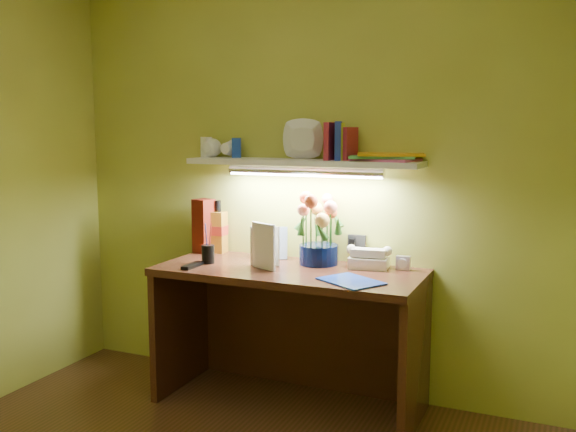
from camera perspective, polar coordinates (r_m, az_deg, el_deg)
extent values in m
cube|color=#33170D|center=(3.48, 0.08, -10.75)|extent=(1.40, 0.60, 0.75)
cube|color=silver|center=(3.40, 10.22, -4.13)|extent=(0.07, 0.04, 0.07)
cube|color=#61160C|center=(3.82, -7.48, -0.88)|extent=(0.13, 0.13, 0.32)
cylinder|color=black|center=(3.52, -7.13, -2.82)|extent=(0.07, 0.07, 0.17)
cube|color=black|center=(3.45, -8.49, -4.37)|extent=(0.05, 0.16, 0.02)
cube|color=blue|center=(3.11, 5.61, -5.79)|extent=(0.36, 0.33, 0.01)
imported|color=beige|center=(3.45, -3.37, -2.64)|extent=(0.16, 0.05, 0.21)
imported|color=white|center=(3.42, -3.19, -2.47)|extent=(0.17, 0.09, 0.24)
cube|color=white|center=(3.46, 1.25, 4.79)|extent=(1.30, 0.25, 0.03)
imported|color=white|center=(3.72, -7.21, 5.83)|extent=(0.11, 0.11, 0.09)
imported|color=white|center=(3.67, -5.66, 5.91)|extent=(0.11, 0.11, 0.10)
imported|color=white|center=(3.47, 1.29, 5.49)|extent=(0.28, 0.28, 0.05)
cube|color=white|center=(3.76, -7.27, 6.10)|extent=(0.06, 0.06, 0.12)
cube|color=blue|center=(3.68, -4.59, 6.06)|extent=(0.06, 0.06, 0.11)
cube|color=#B1283B|center=(3.41, 3.74, 6.65)|extent=(0.03, 0.14, 0.20)
cube|color=gold|center=(3.41, 4.79, 6.61)|extent=(0.07, 0.12, 0.19)
cube|color=#2035A4|center=(3.40, 4.50, 6.68)|extent=(0.07, 0.15, 0.20)
cube|color=#207A3E|center=(3.40, 4.60, 6.46)|extent=(0.03, 0.12, 0.18)
cube|color=#B1283B|center=(3.40, 5.57, 6.41)|extent=(0.05, 0.12, 0.17)
cube|color=#DB549A|center=(3.36, 8.70, 4.97)|extent=(0.35, 0.28, 0.01)
cube|color=#53BB5F|center=(3.37, 8.40, 5.23)|extent=(0.38, 0.31, 0.01)
cube|color=#EAA314|center=(3.36, 9.09, 5.45)|extent=(0.39, 0.33, 0.01)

